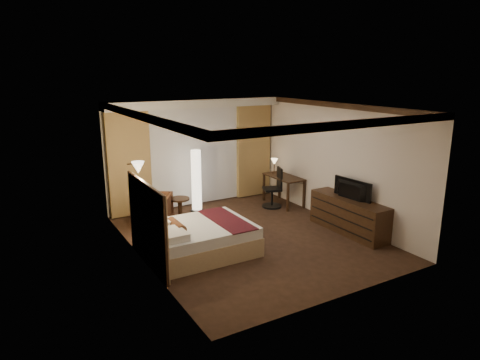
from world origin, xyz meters
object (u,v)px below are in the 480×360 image
desk (283,190)px  television (349,186)px  armchair (153,209)px  side_table (180,208)px  floor_lamp (196,181)px  office_chair (272,188)px  bed (199,239)px  dresser (349,215)px

desk → television: bearing=-89.5°
armchair → side_table: bearing=43.1°
side_table → desk: desk is taller
floor_lamp → television: size_ratio=1.58×
side_table → office_chair: (2.34, -0.36, 0.26)m
side_table → television: (2.75, -2.61, 0.78)m
bed → side_table: (0.44, 2.01, -0.04)m
floor_lamp → television: (2.18, -2.94, 0.26)m
armchair → side_table: (0.70, 0.13, -0.15)m
armchair → office_chair: 3.05m
side_table → dresser: 3.82m
side_table → office_chair: office_chair is taller
television → dresser: bearing=-94.4°
office_chair → floor_lamp: bearing=178.1°
floor_lamp → office_chair: floor_lamp is taller
floor_lamp → office_chair: bearing=-21.1°
dresser → office_chair: bearing=101.0°
television → side_table: bearing=42.1°
armchair → floor_lamp: bearing=52.0°
side_table → television: television is taller
desk → television: size_ratio=1.20×
side_table → television: size_ratio=0.51×
desk → office_chair: bearing=-172.7°
bed → office_chair: (2.78, 1.65, 0.23)m
bed → side_table: 2.06m
bed → armchair: bearing=97.9°
side_table → office_chair: 2.39m
office_chair → television: (0.41, -2.25, 0.52)m
television → floor_lamp: bearing=32.2°
floor_lamp → television: 3.66m
armchair → television: (3.45, -2.48, 0.63)m
desk → dresser: desk is taller
desk → armchair: bearing=177.1°
floor_lamp → television: bearing=-53.4°
side_table → office_chair: size_ratio=0.48×
armchair → dresser: (3.48, -2.48, -0.02)m
floor_lamp → dresser: size_ratio=0.80×
armchair → bed: bearing=-49.8°
floor_lamp → office_chair: 1.91m
bed → side_table: bearing=77.7°
bed → floor_lamp: 2.59m
armchair → dresser: size_ratio=0.41×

